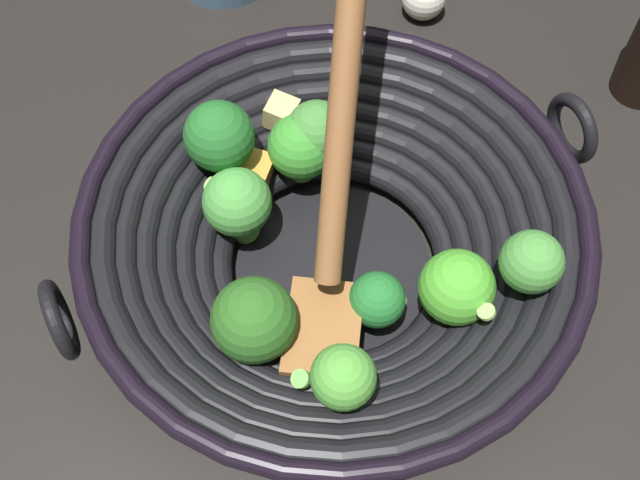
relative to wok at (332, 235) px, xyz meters
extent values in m
plane|color=black|center=(0.00, 0.00, -0.06)|extent=(4.00, 4.00, 0.00)
cylinder|color=black|center=(0.00, 0.00, -0.05)|extent=(0.15, 0.15, 0.01)
torus|color=black|center=(0.00, 0.00, -0.04)|extent=(0.19, 0.19, 0.02)
torus|color=black|center=(0.00, 0.00, -0.03)|extent=(0.22, 0.22, 0.02)
torus|color=black|center=(0.00, 0.00, -0.02)|extent=(0.24, 0.24, 0.02)
torus|color=black|center=(0.00, 0.00, -0.01)|extent=(0.27, 0.27, 0.02)
torus|color=black|center=(0.00, 0.00, 0.00)|extent=(0.29, 0.29, 0.02)
torus|color=black|center=(0.00, 0.00, 0.01)|extent=(0.31, 0.31, 0.02)
torus|color=black|center=(0.00, 0.00, 0.02)|extent=(0.34, 0.34, 0.02)
torus|color=black|center=(0.00, 0.00, 0.02)|extent=(0.36, 0.36, 0.01)
torus|color=black|center=(0.13, 0.13, 0.02)|extent=(0.05, 0.05, 0.05)
torus|color=black|center=(-0.13, -0.13, 0.02)|extent=(0.05, 0.05, 0.05)
cylinder|color=#5D974B|center=(0.10, -0.03, -0.01)|extent=(0.03, 0.03, 0.02)
sphere|color=#226727|center=(0.10, -0.03, 0.02)|extent=(0.05, 0.05, 0.05)
cylinder|color=#6A9D44|center=(-0.05, 0.11, 0.01)|extent=(0.02, 0.03, 0.02)
sphere|color=#52A43C|center=(-0.05, 0.11, 0.03)|extent=(0.04, 0.04, 0.04)
cylinder|color=#75BD51|center=(-0.05, 0.03, -0.03)|extent=(0.02, 0.02, 0.01)
sphere|color=#226F2D|center=(-0.05, 0.03, -0.01)|extent=(0.04, 0.04, 0.04)
cylinder|color=olive|center=(0.05, -0.06, -0.03)|extent=(0.03, 0.03, 0.02)
sphere|color=green|center=(0.05, -0.06, 0.00)|extent=(0.05, 0.05, 0.05)
cylinder|color=olive|center=(0.02, 0.08, -0.02)|extent=(0.03, 0.03, 0.02)
sphere|color=#2A601F|center=(0.02, 0.08, 0.01)|extent=(0.06, 0.06, 0.06)
cylinder|color=#65AD3F|center=(0.07, 0.00, -0.03)|extent=(0.04, 0.04, 0.03)
sphere|color=#499A40|center=(0.07, 0.00, 0.00)|extent=(0.05, 0.05, 0.05)
cylinder|color=#88B345|center=(-0.09, 0.01, -0.03)|extent=(0.03, 0.03, 0.01)
sphere|color=green|center=(-0.09, 0.01, 0.00)|extent=(0.05, 0.05, 0.05)
cylinder|color=#67A346|center=(-0.13, -0.01, 0.01)|extent=(0.02, 0.02, 0.02)
sphere|color=#49953E|center=(-0.13, -0.01, 0.04)|extent=(0.04, 0.04, 0.04)
cylinder|color=#6F9C43|center=(0.04, -0.08, -0.02)|extent=(0.03, 0.03, 0.02)
sphere|color=#448839|center=(0.04, -0.08, 0.01)|extent=(0.05, 0.05, 0.05)
cube|color=tan|center=(0.07, -0.08, 0.00)|extent=(0.02, 0.02, 0.03)
cube|color=#CE6A35|center=(-0.01, 0.05, -0.03)|extent=(0.03, 0.03, 0.03)
cube|color=orange|center=(0.02, 0.08, -0.02)|extent=(0.04, 0.04, 0.03)
cube|color=tan|center=(-0.02, 0.04, -0.03)|extent=(0.03, 0.03, 0.03)
cube|color=gold|center=(0.08, -0.04, -0.02)|extent=(0.03, 0.03, 0.03)
cylinder|color=#99D166|center=(0.10, -0.01, 0.00)|extent=(0.02, 0.02, 0.01)
cylinder|color=#6BC651|center=(-0.02, 0.03, -0.03)|extent=(0.01, 0.01, 0.01)
cylinder|color=#6BC651|center=(-0.02, 0.11, 0.00)|extent=(0.02, 0.02, 0.01)
cylinder|color=#99D166|center=(-0.12, 0.03, 0.02)|extent=(0.01, 0.01, 0.01)
cylinder|color=#99D166|center=(-0.06, 0.02, -0.02)|extent=(0.02, 0.02, 0.01)
cube|color=brown|center=(-0.02, 0.07, -0.01)|extent=(0.07, 0.08, 0.01)
cylinder|color=brown|center=(0.01, -0.05, 0.12)|extent=(0.07, 0.21, 0.23)
camera|label=1|loc=(-0.09, 0.26, 0.46)|focal=42.78mm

